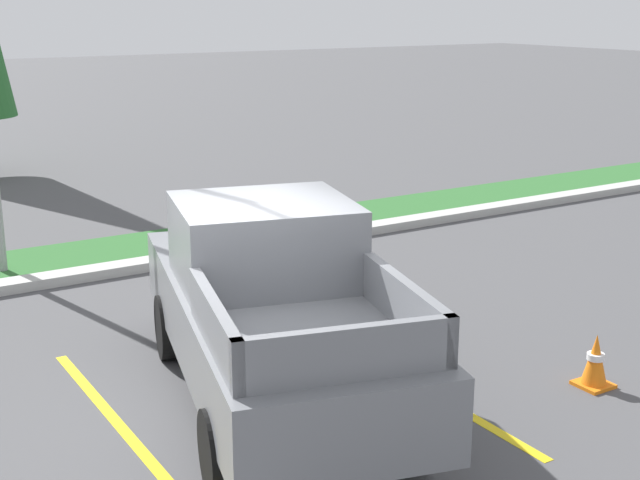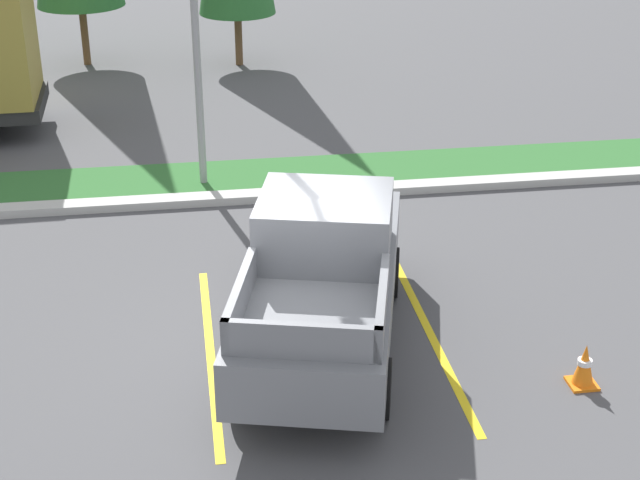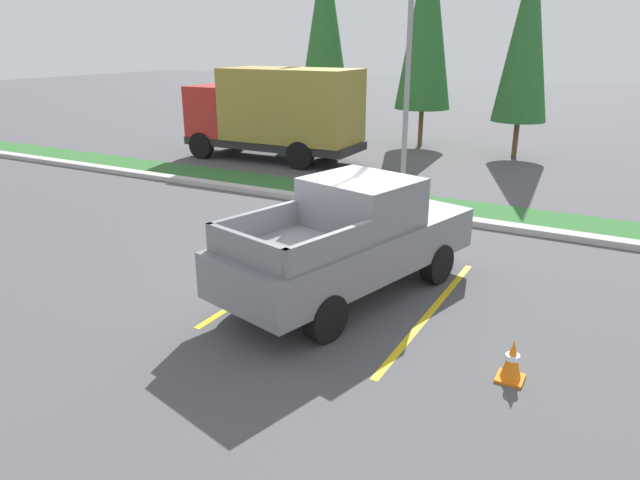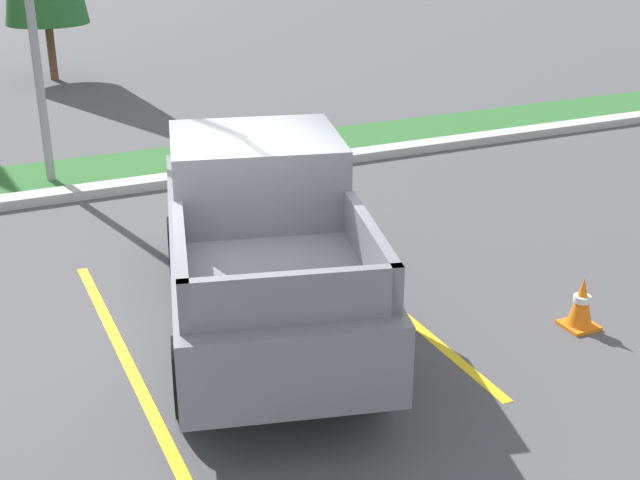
# 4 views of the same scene
# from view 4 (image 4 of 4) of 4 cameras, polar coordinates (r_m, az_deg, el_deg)

# --- Properties ---
(ground_plane) EXTENTS (120.00, 120.00, 0.00)m
(ground_plane) POSITION_cam_4_polar(r_m,az_deg,el_deg) (9.60, -6.54, -5.57)
(ground_plane) COLOR #4C4C4F
(parking_line_near) EXTENTS (0.12, 4.80, 0.01)m
(parking_line_near) POSITION_cam_4_polar(r_m,az_deg,el_deg) (9.15, -13.00, -7.51)
(parking_line_near) COLOR yellow
(parking_line_near) RESTS_ON ground
(parking_line_far) EXTENTS (0.12, 4.80, 0.01)m
(parking_line_far) POSITION_cam_4_polar(r_m,az_deg,el_deg) (10.09, 4.43, -4.01)
(parking_line_far) COLOR yellow
(parking_line_far) RESTS_ON ground
(curb_strip) EXTENTS (56.00, 0.40, 0.15)m
(curb_strip) POSITION_cam_4_polar(r_m,az_deg,el_deg) (14.06, -13.08, 3.51)
(curb_strip) COLOR #B2B2AD
(curb_strip) RESTS_ON ground
(grass_median) EXTENTS (56.00, 1.80, 0.06)m
(grass_median) POSITION_cam_4_polar(r_m,az_deg,el_deg) (15.10, -13.97, 4.55)
(grass_median) COLOR #2D662D
(grass_median) RESTS_ON ground
(pickup_truck_main) EXTENTS (3.14, 5.53, 2.10)m
(pickup_truck_main) POSITION_cam_4_polar(r_m,az_deg,el_deg) (9.11, -4.03, 0.17)
(pickup_truck_main) COLOR black
(pickup_truck_main) RESTS_ON ground
(traffic_cone) EXTENTS (0.36, 0.36, 0.60)m
(traffic_cone) POSITION_cam_4_polar(r_m,az_deg,el_deg) (9.76, 17.11, -4.08)
(traffic_cone) COLOR orange
(traffic_cone) RESTS_ON ground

